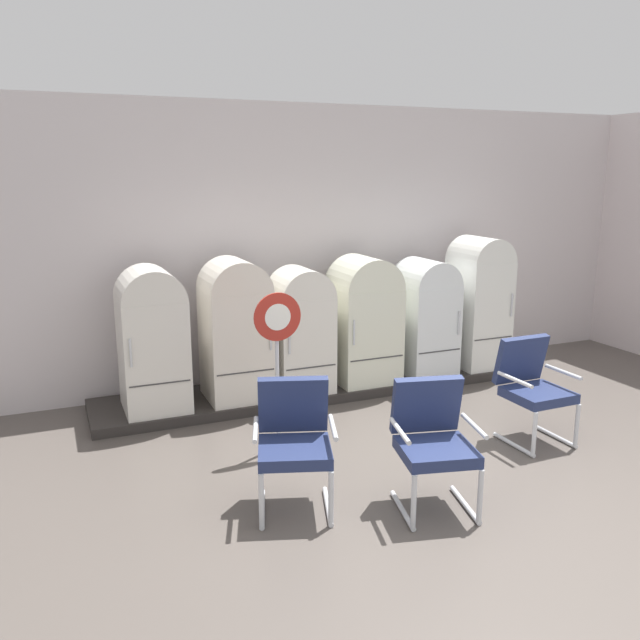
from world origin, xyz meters
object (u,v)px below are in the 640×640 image
object	(u,v)px
refrigerator_3	(364,316)
refrigerator_4	(425,313)
sign_stand	(278,375)
refrigerator_1	(235,325)
armchair_left	(294,436)
armchair_right	(532,383)
refrigerator_5	(478,298)
armchair_center	(433,436)
refrigerator_2	(301,326)
refrigerator_0	(152,335)

from	to	relation	value
refrigerator_3	refrigerator_4	bearing A→B (deg)	0.66
refrigerator_3	sign_stand	world-z (taller)	refrigerator_3
refrigerator_1	refrigerator_3	bearing A→B (deg)	-0.11
armchair_left	armchair_right	xyz separation A→B (m)	(2.50, 0.30, 0.00)
refrigerator_5	armchair_center	distance (m)	3.56
refrigerator_3	refrigerator_5	size ratio (longest dim) A/B	0.90
armchair_left	armchair_right	world-z (taller)	same
refrigerator_1	refrigerator_2	distance (m)	0.73
refrigerator_1	armchair_center	bearing A→B (deg)	-73.84
refrigerator_2	armchair_right	world-z (taller)	refrigerator_2
refrigerator_0	refrigerator_2	size ratio (longest dim) A/B	1.07
refrigerator_1	refrigerator_4	size ratio (longest dim) A/B	1.10
refrigerator_3	armchair_left	distance (m)	2.85
armchair_left	armchair_center	distance (m)	1.05
refrigerator_2	refrigerator_4	world-z (taller)	refrigerator_2
refrigerator_4	refrigerator_5	xyz separation A→B (m)	(0.76, -0.02, 0.13)
refrigerator_2	armchair_center	distance (m)	2.63
refrigerator_2	armchair_center	size ratio (longest dim) A/B	1.40
armchair_left	sign_stand	world-z (taller)	sign_stand
refrigerator_2	armchair_left	size ratio (longest dim) A/B	1.40
refrigerator_0	armchair_right	xyz separation A→B (m)	(3.18, -1.96, -0.32)
armchair_right	refrigerator_0	bearing A→B (deg)	148.38
armchair_right	refrigerator_5	bearing A→B (deg)	67.82
refrigerator_5	armchair_left	size ratio (longest dim) A/B	1.64
armchair_left	refrigerator_4	bearing A→B (deg)	41.72
refrigerator_2	armchair_left	distance (m)	2.41
refrigerator_0	armchair_right	size ratio (longest dim) A/B	1.50
refrigerator_0	armchair_center	bearing A→B (deg)	-58.37
sign_stand	armchair_left	bearing A→B (deg)	-102.85
refrigerator_3	refrigerator_4	world-z (taller)	refrigerator_3
refrigerator_4	armchair_right	size ratio (longest dim) A/B	1.40
refrigerator_5	refrigerator_2	bearing A→B (deg)	-179.19
refrigerator_4	refrigerator_5	world-z (taller)	refrigerator_5
armchair_left	armchair_right	distance (m)	2.52
refrigerator_4	refrigerator_5	size ratio (longest dim) A/B	0.85
armchair_right	sign_stand	bearing A→B (deg)	161.93
armchair_left	armchair_right	size ratio (longest dim) A/B	1.00
refrigerator_0	refrigerator_3	world-z (taller)	refrigerator_0
refrigerator_2	refrigerator_1	bearing A→B (deg)	176.54
refrigerator_5	armchair_right	bearing A→B (deg)	-112.18
refrigerator_4	armchair_left	bearing A→B (deg)	-138.28
refrigerator_5	armchair_center	size ratio (longest dim) A/B	1.64
refrigerator_0	refrigerator_5	size ratio (longest dim) A/B	0.91
refrigerator_3	refrigerator_0	bearing A→B (deg)	179.86
refrigerator_0	armchair_right	bearing A→B (deg)	-31.62
armchair_center	refrigerator_1	bearing A→B (deg)	106.16
armchair_right	armchair_center	distance (m)	1.70
refrigerator_0	refrigerator_5	world-z (taller)	refrigerator_5
refrigerator_4	armchair_left	distance (m)	3.41
sign_stand	armchair_center	bearing A→B (deg)	-63.33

